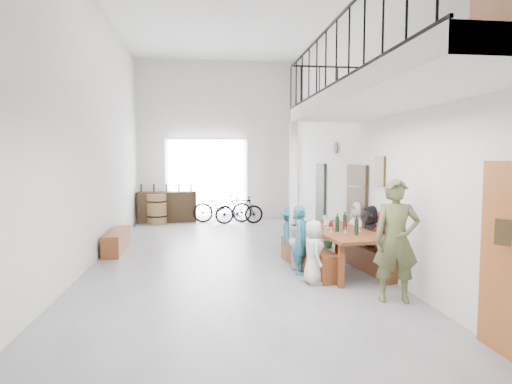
{
  "coord_description": "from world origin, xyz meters",
  "views": [
    {
      "loc": [
        -0.51,
        -8.96,
        2.12
      ],
      "look_at": [
        0.53,
        -0.5,
        1.46
      ],
      "focal_mm": 30.0,
      "sensor_mm": 36.0,
      "label": 1
    }
  ],
  "objects": [
    {
      "name": "floor",
      "position": [
        0.0,
        0.0,
        0.0
      ],
      "size": [
        12.0,
        12.0,
        0.0
      ],
      "primitive_type": "plane",
      "color": "slate",
      "rests_on": "ground"
    },
    {
      "name": "room_walls",
      "position": [
        0.0,
        0.0,
        3.55
      ],
      "size": [
        12.0,
        12.0,
        12.0
      ],
      "color": "silver",
      "rests_on": "ground"
    },
    {
      "name": "gateway_portal",
      "position": [
        -0.4,
        5.94,
        1.4
      ],
      "size": [
        2.8,
        0.08,
        2.8
      ],
      "primitive_type": "cube",
      "color": "white",
      "rests_on": "ground"
    },
    {
      "name": "right_wall_decor",
      "position": [
        2.7,
        -1.87,
        1.74
      ],
      "size": [
        0.07,
        8.28,
        5.07
      ],
      "color": "brown",
      "rests_on": "ground"
    },
    {
      "name": "balcony",
      "position": [
        1.98,
        -3.13,
        2.96
      ],
      "size": [
        1.52,
        5.62,
        4.0
      ],
      "color": "white",
      "rests_on": "ground"
    },
    {
      "name": "tasting_table",
      "position": [
        2.04,
        -1.17,
        0.71
      ],
      "size": [
        1.27,
        2.57,
        0.79
      ],
      "rotation": [
        0.0,
        0.0,
        0.11
      ],
      "color": "brown",
      "rests_on": "ground"
    },
    {
      "name": "bench_inner",
      "position": [
        1.47,
        -1.08,
        0.24
      ],
      "size": [
        0.68,
        2.15,
        0.49
      ],
      "primitive_type": "cube",
      "rotation": [
        0.0,
        0.0,
        0.16
      ],
      "color": "brown",
      "rests_on": "ground"
    },
    {
      "name": "bench_wall",
      "position": [
        2.57,
        -1.23,
        0.23
      ],
      "size": [
        0.5,
        1.99,
        0.45
      ],
      "primitive_type": "cube",
      "rotation": [
        0.0,
        0.0,
        0.13
      ],
      "color": "brown",
      "rests_on": "ground"
    },
    {
      "name": "tableware",
      "position": [
        2.0,
        -1.32,
        0.92
      ],
      "size": [
        0.66,
        1.26,
        0.35
      ],
      "color": "black",
      "rests_on": "tasting_table"
    },
    {
      "name": "side_bench",
      "position": [
        -2.5,
        1.08,
        0.24
      ],
      "size": [
        0.4,
        1.71,
        0.48
      ],
      "primitive_type": "cube",
      "rotation": [
        0.0,
        0.0,
        0.02
      ],
      "color": "brown",
      "rests_on": "ground"
    },
    {
      "name": "oak_barrel",
      "position": [
        -2.05,
        5.4,
        0.49
      ],
      "size": [
        0.66,
        0.66,
        0.98
      ],
      "color": "olive",
      "rests_on": "ground"
    },
    {
      "name": "serving_counter",
      "position": [
        -1.75,
        5.65,
        0.51
      ],
      "size": [
        2.0,
        0.75,
        1.03
      ],
      "primitive_type": "cube",
      "rotation": [
        0.0,
        0.0,
        0.11
      ],
      "color": "#372412",
      "rests_on": "ground"
    },
    {
      "name": "counter_bottles",
      "position": [
        -1.75,
        5.65,
        1.17
      ],
      "size": [
        1.7,
        0.26,
        0.28
      ],
      "color": "black",
      "rests_on": "serving_counter"
    },
    {
      "name": "guest_left_a",
      "position": [
        1.34,
        -1.96,
        0.54
      ],
      "size": [
        0.35,
        0.53,
        1.08
      ],
      "primitive_type": "imported",
      "rotation": [
        0.0,
        0.0,
        1.56
      ],
      "color": "silver",
      "rests_on": "ground"
    },
    {
      "name": "guest_left_b",
      "position": [
        1.27,
        -1.32,
        0.64
      ],
      "size": [
        0.47,
        0.55,
        1.27
      ],
      "primitive_type": "imported",
      "rotation": [
        0.0,
        0.0,
        1.14
      ],
      "color": "#276582",
      "rests_on": "ground"
    },
    {
      "name": "guest_left_c",
      "position": [
        1.35,
        -0.86,
        0.56
      ],
      "size": [
        0.56,
        0.64,
        1.12
      ],
      "primitive_type": "imported",
      "rotation": [
        0.0,
        0.0,
        1.29
      ],
      "color": "silver",
      "rests_on": "ground"
    },
    {
      "name": "guest_left_d",
      "position": [
        1.27,
        -0.28,
        0.56
      ],
      "size": [
        0.56,
        0.8,
        1.13
      ],
      "primitive_type": "imported",
      "rotation": [
        0.0,
        0.0,
        1.36
      ],
      "color": "#276582",
      "rests_on": "ground"
    },
    {
      "name": "guest_right_a",
      "position": [
        2.66,
        -1.71,
        0.6
      ],
      "size": [
        0.44,
        0.75,
        1.19
      ],
      "primitive_type": "imported",
      "rotation": [
        0.0,
        0.0,
        -1.34
      ],
      "color": "#A31C25",
      "rests_on": "ground"
    },
    {
      "name": "guest_right_b",
      "position": [
        2.67,
        -1.15,
        0.62
      ],
      "size": [
        0.66,
        1.2,
        1.24
      ],
      "primitive_type": "imported",
      "rotation": [
        0.0,
        0.0,
        -1.85
      ],
      "color": "black",
      "rests_on": "ground"
    },
    {
      "name": "guest_right_c",
      "position": [
        2.68,
        -0.48,
        0.62
      ],
      "size": [
        0.43,
        0.63,
        1.24
      ],
      "primitive_type": "imported",
      "rotation": [
        0.0,
        0.0,
        -1.51
      ],
      "color": "silver",
      "rests_on": "ground"
    },
    {
      "name": "host_standing",
      "position": [
        2.32,
        -3.0,
        0.91
      ],
      "size": [
        0.75,
        0.58,
        1.83
      ],
      "primitive_type": "imported",
      "rotation": [
        0.0,
        0.0,
        -0.23
      ],
      "color": "brown",
      "rests_on": "ground"
    },
    {
      "name": "potted_plant",
      "position": [
        2.45,
        0.83,
        0.2
      ],
      "size": [
        0.41,
        0.38,
        0.39
      ],
      "primitive_type": "imported",
      "rotation": [
        0.0,
        0.0,
        -0.23
      ],
      "color": "#1B451D",
      "rests_on": "ground"
    },
    {
      "name": "bicycle_near",
      "position": [
        0.11,
        5.32,
        0.52
      ],
      "size": [
        2.01,
        0.81,
        1.03
      ],
      "primitive_type": "imported",
      "rotation": [
        0.0,
        0.0,
        1.51
      ],
      "color": "black",
      "rests_on": "ground"
    },
    {
      "name": "bicycle_far",
      "position": [
        0.64,
        4.92,
        0.48
      ],
      "size": [
        1.6,
        0.49,
        0.95
      ],
      "primitive_type": "imported",
      "rotation": [
        0.0,
        0.0,
        1.6
      ],
      "color": "black",
      "rests_on": "ground"
    }
  ]
}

